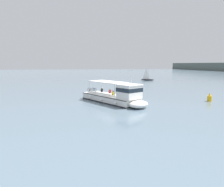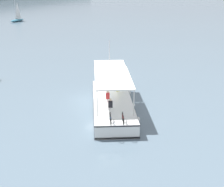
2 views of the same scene
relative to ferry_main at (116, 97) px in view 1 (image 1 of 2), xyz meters
name	(u,v)px [view 1 (image 1 of 2)]	position (x,y,z in m)	size (l,w,h in m)	color
ground_plane	(125,103)	(0.36, 1.25, -1.02)	(400.00, 400.00, 0.00)	slate
ferry_main	(116,97)	(0.00, 0.00, 0.00)	(12.61, 8.87, 5.32)	white
sailboat_outer_anchorage	(147,79)	(-40.29, 20.22, -0.47)	(3.68, 4.83, 5.40)	#232328
channel_buoy	(210,98)	(1.24, 15.01, -0.45)	(0.70, 0.70, 1.40)	gold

